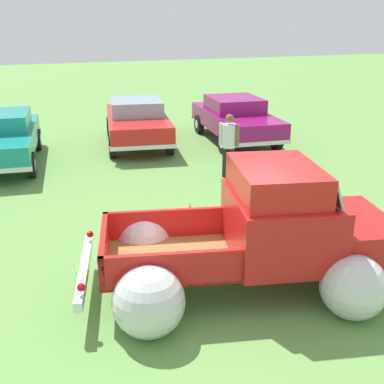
# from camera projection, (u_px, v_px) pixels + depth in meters

# --- Properties ---
(ground_plane) EXTENTS (80.00, 80.00, 0.00)m
(ground_plane) POSITION_uv_depth(u_px,v_px,m) (235.00, 286.00, 7.19)
(ground_plane) COLOR #609347
(vintage_pickup_truck) EXTENTS (4.92, 3.51, 1.96)m
(vintage_pickup_truck) POSITION_uv_depth(u_px,v_px,m) (262.00, 240.00, 6.98)
(vintage_pickup_truck) COLOR black
(vintage_pickup_truck) RESTS_ON ground
(show_car_1) EXTENTS (2.25, 4.49, 1.43)m
(show_car_1) POSITION_uv_depth(u_px,v_px,m) (2.00, 137.00, 12.95)
(show_car_1) COLOR black
(show_car_1) RESTS_ON ground
(show_car_2) EXTENTS (2.56, 4.57, 1.43)m
(show_car_2) POSITION_uv_depth(u_px,v_px,m) (137.00, 120.00, 15.03)
(show_car_2) COLOR black
(show_car_2) RESTS_ON ground
(show_car_3) EXTENTS (2.31, 4.59, 1.43)m
(show_car_3) POSITION_uv_depth(u_px,v_px,m) (235.00, 117.00, 15.47)
(show_car_3) COLOR black
(show_car_3) RESTS_ON ground
(spectator_0) EXTENTS (0.48, 0.48, 1.64)m
(spectator_0) POSITION_uv_depth(u_px,v_px,m) (229.00, 142.00, 11.79)
(spectator_0) COLOR black
(spectator_0) RESTS_ON ground
(lane_cone_0) EXTENTS (0.36, 0.36, 0.63)m
(lane_cone_0) POSITION_uv_depth(u_px,v_px,m) (190.00, 218.00, 8.84)
(lane_cone_0) COLOR black
(lane_cone_0) RESTS_ON ground
(lane_cone_1) EXTENTS (0.36, 0.36, 0.63)m
(lane_cone_1) POSITION_uv_depth(u_px,v_px,m) (364.00, 232.00, 8.29)
(lane_cone_1) COLOR black
(lane_cone_1) RESTS_ON ground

